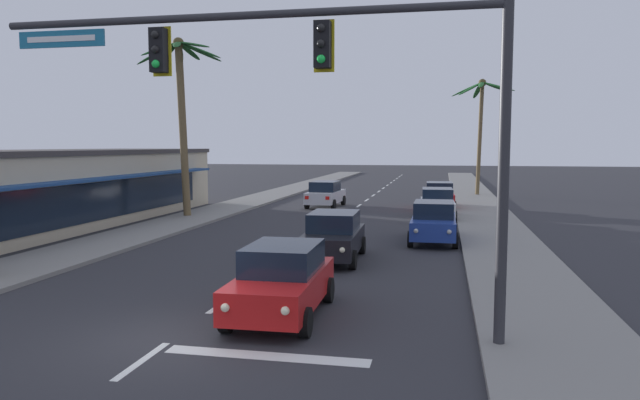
{
  "coord_description": "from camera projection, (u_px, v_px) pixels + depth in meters",
  "views": [
    {
      "loc": [
        5.43,
        -11.17,
        4.0
      ],
      "look_at": [
        1.47,
        8.0,
        2.2
      ],
      "focal_mm": 33.4,
      "sensor_mm": 36.0,
      "label": 1
    }
  ],
  "objects": [
    {
      "name": "sedan_oncoming_far",
      "position": [
        326.0,
        194.0,
        38.65
      ],
      "size": [
        2.13,
        4.52,
        1.68
      ],
      "color": "silver",
      "rests_on": "ground"
    },
    {
      "name": "traffic_signal_mast",
      "position": [
        333.0,
        81.0,
        11.86
      ],
      "size": [
        10.71,
        0.41,
        7.39
      ],
      "color": "#2D2D33",
      "rests_on": "ground"
    },
    {
      "name": "sedan_parked_mid_kerb",
      "position": [
        439.0,
        195.0,
        37.65
      ],
      "size": [
        2.05,
        4.49,
        1.68
      ],
      "color": "red",
      "rests_on": "ground"
    },
    {
      "name": "sidewalk_right",
      "position": [
        489.0,
        223.0,
        30.28
      ],
      "size": [
        3.2,
        110.0,
        0.14
      ],
      "primitive_type": "cube",
      "color": "gray",
      "rests_on": "ground"
    },
    {
      "name": "sedan_parked_nearest_kerb",
      "position": [
        434.0,
        222.0,
        24.61
      ],
      "size": [
        1.95,
        4.45,
        1.68
      ],
      "color": "navy",
      "rests_on": "ground"
    },
    {
      "name": "storefront_strip_left",
      "position": [
        36.0,
        190.0,
        28.44
      ],
      "size": [
        7.66,
        26.89,
        3.78
      ],
      "color": "beige",
      "rests_on": "ground"
    },
    {
      "name": "sedan_lead_at_stop_bar",
      "position": [
        282.0,
        280.0,
        13.95
      ],
      "size": [
        2.01,
        4.48,
        1.68
      ],
      "color": "red",
      "rests_on": "ground"
    },
    {
      "name": "ground_plane",
      "position": [
        173.0,
        339.0,
        12.35
      ],
      "size": [
        220.0,
        220.0,
        0.0
      ],
      "primitive_type": "plane",
      "color": "#2D2D33"
    },
    {
      "name": "palm_right_farthest",
      "position": [
        481.0,
        107.0,
        46.41
      ],
      "size": [
        4.86,
        4.85,
        9.16
      ],
      "color": "brown",
      "rests_on": "ground"
    },
    {
      "name": "sidewalk_left",
      "position": [
        202.0,
        216.0,
        33.42
      ],
      "size": [
        3.2,
        110.0,
        0.14
      ],
      "primitive_type": "cube",
      "color": "gray",
      "rests_on": "ground"
    },
    {
      "name": "sedan_parked_far_kerb",
      "position": [
        437.0,
        204.0,
        32.24
      ],
      "size": [
        2.07,
        4.5,
        1.68
      ],
      "color": "silver",
      "rests_on": "ground"
    },
    {
      "name": "sedan_third_in_queue",
      "position": [
        333.0,
        236.0,
        20.73
      ],
      "size": [
        2.04,
        4.49,
        1.68
      ],
      "color": "black",
      "rests_on": "ground"
    },
    {
      "name": "palm_left_second",
      "position": [
        182.0,
        92.0,
        32.37
      ],
      "size": [
        4.74,
        4.93,
        9.82
      ],
      "color": "brown",
      "rests_on": "ground"
    },
    {
      "name": "lane_markings",
      "position": [
        348.0,
        219.0,
        32.3
      ],
      "size": [
        4.28,
        89.66,
        0.01
      ],
      "color": "silver",
      "rests_on": "ground"
    }
  ]
}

